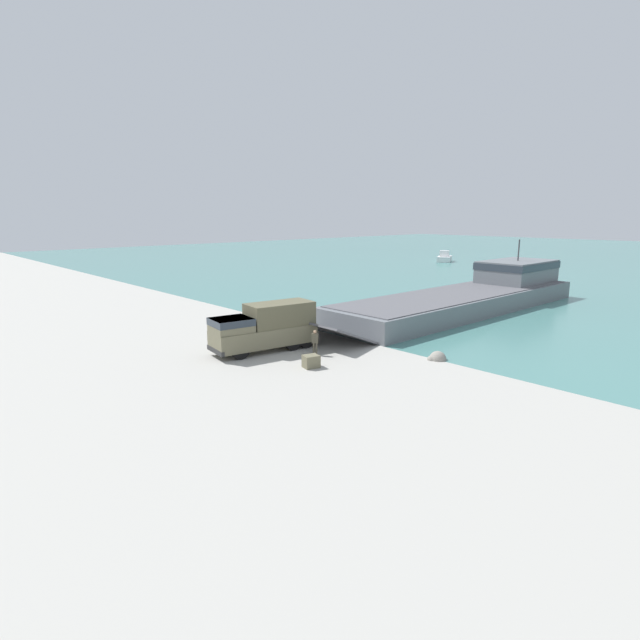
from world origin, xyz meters
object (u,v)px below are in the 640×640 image
at_px(landing_craft, 476,293).
at_px(cargo_crate, 311,361).
at_px(military_truck, 265,327).
at_px(moored_boat_a, 444,258).
at_px(soldier_on_ramp, 315,341).

height_order(landing_craft, cargo_crate, landing_craft).
bearing_deg(military_truck, moored_boat_a, -147.44).
height_order(military_truck, moored_boat_a, military_truck).
xyz_separation_m(military_truck, soldier_on_ramp, (3.27, 1.81, -0.70)).
distance_m(military_truck, cargo_crate, 5.41).
height_order(military_truck, cargo_crate, military_truck).
xyz_separation_m(military_truck, cargo_crate, (5.23, -0.32, -1.32)).
relative_size(landing_craft, military_truck, 4.75).
bearing_deg(moored_boat_a, soldier_on_ramp, -91.00).
relative_size(landing_craft, moored_boat_a, 6.55).
distance_m(landing_craft, moored_boat_a, 52.35).
height_order(landing_craft, soldier_on_ramp, landing_craft).
xyz_separation_m(landing_craft, soldier_on_ramp, (1.89, -24.48, -0.52)).
height_order(soldier_on_ramp, cargo_crate, soldier_on_ramp).
relative_size(soldier_on_ramp, cargo_crate, 1.82).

